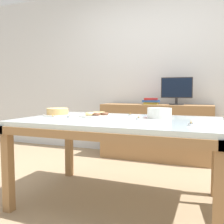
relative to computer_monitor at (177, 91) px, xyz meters
The scene contains 14 objects.
ground_plane 1.85m from the computer_monitor, 100.36° to the right, with size 12.00×12.00×0.00m, color #997F60.
wall_back 0.52m from the computer_monitor, 133.06° to the left, with size 8.00×0.10×2.60m, color silver.
dining_table 1.60m from the computer_monitor, 100.36° to the right, with size 1.68×1.06×0.73m.
sideboard 0.65m from the computer_monitor, behind, with size 1.55×0.44×0.79m.
computer_monitor is the anchor object (origin of this frame).
book_stack 0.38m from the computer_monitor, behind, with size 0.23×0.19×0.09m.
cake_chocolate_round 1.76m from the computer_monitor, 122.29° to the right, with size 0.27×0.27×0.07m.
pastry_platter 1.53m from the computer_monitor, 111.96° to the right, with size 0.32×0.32×0.04m.
plate_stack 1.37m from the computer_monitor, 88.98° to the right, with size 0.21×0.21×0.09m.
tealight_near_cakes 1.80m from the computer_monitor, 113.65° to the right, with size 0.04×0.04×0.04m.
tealight_right_edge 1.81m from the computer_monitor, 79.86° to the right, with size 0.04×0.04×0.04m.
tealight_near_front 1.57m from the computer_monitor, 94.04° to the right, with size 0.04×0.04×0.04m.
tealight_centre 1.91m from the computer_monitor, 116.05° to the right, with size 0.04×0.04×0.04m.
tealight_left_edge 1.32m from the computer_monitor, 101.98° to the right, with size 0.04×0.04×0.04m.
Camera 1 is at (0.71, -1.98, 0.96)m, focal length 40.00 mm.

